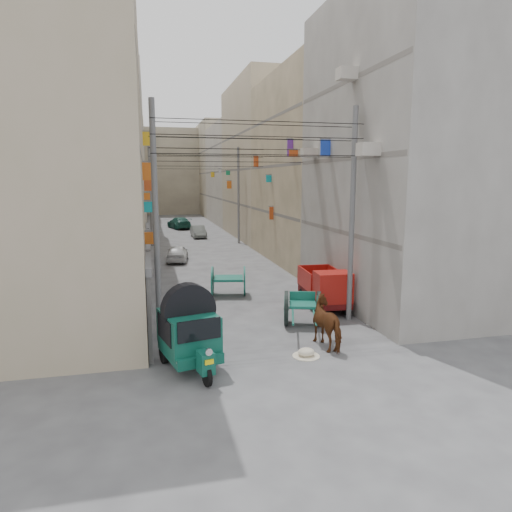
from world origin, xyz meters
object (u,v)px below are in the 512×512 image
object	(u,v)px
auto_rickshaw	(189,330)
distant_car_grey	(198,231)
mini_truck	(327,291)
distant_car_white	(177,253)
horse	(330,323)
second_cart	(228,280)
feed_sack	(306,352)
tonga_cart	(303,308)
distant_car_green	(179,223)

from	to	relation	value
auto_rickshaw	distant_car_grey	xyz separation A→B (m)	(3.49, 29.85, -0.56)
mini_truck	distant_car_white	xyz separation A→B (m)	(-5.24, 13.07, -0.30)
horse	distant_car_grey	bearing A→B (deg)	-96.79
second_cart	distant_car_white	distance (m)	9.79
feed_sack	distant_car_white	size ratio (longest dim) A/B	0.16
auto_rickshaw	mini_truck	distance (m)	7.49
auto_rickshaw	mini_truck	bearing A→B (deg)	23.09
distant_car_white	tonga_cart	bearing A→B (deg)	111.85
auto_rickshaw	feed_sack	xyz separation A→B (m)	(3.55, 0.00, -0.98)
tonga_cart	mini_truck	xyz separation A→B (m)	(1.58, 1.58, 0.18)
distant_car_green	distant_car_white	bearing A→B (deg)	73.04
second_cart	horse	xyz separation A→B (m)	(2.06, -7.24, 0.06)
tonga_cart	feed_sack	distance (m)	3.05
distant_car_green	second_cart	bearing A→B (deg)	77.66
auto_rickshaw	distant_car_white	distance (m)	17.55
tonga_cart	distant_car_white	xyz separation A→B (m)	(-3.65, 14.64, -0.12)
feed_sack	distant_car_green	bearing A→B (deg)	91.92
horse	mini_truck	bearing A→B (deg)	-119.49
horse	distant_car_white	xyz separation A→B (m)	(-3.81, 16.88, -0.24)
feed_sack	mini_truck	bearing A→B (deg)	61.14
mini_truck	second_cart	xyz separation A→B (m)	(-3.49, 3.43, -0.11)
tonga_cart	horse	size ratio (longest dim) A/B	1.62
second_cart	distant_car_white	bearing A→B (deg)	111.71
second_cart	distant_car_grey	distance (m)	21.98
distant_car_grey	feed_sack	bearing A→B (deg)	-91.45
tonga_cart	distant_car_grey	world-z (taller)	tonga_cart
distant_car_white	distant_car_grey	size ratio (longest dim) A/B	0.97
distant_car_grey	distant_car_white	bearing A→B (deg)	-104.00
mini_truck	feed_sack	xyz separation A→B (m)	(-2.45, -4.45, -0.72)
mini_truck	distant_car_white	world-z (taller)	mini_truck
auto_rickshaw	horse	bearing A→B (deg)	-5.41
auto_rickshaw	tonga_cart	bearing A→B (deg)	19.59
distant_car_white	distant_car_green	world-z (taller)	distant_car_green
feed_sack	horse	distance (m)	1.38
mini_truck	distant_car_green	world-z (taller)	mini_truck
mini_truck	distant_car_grey	size ratio (longest dim) A/B	0.96
mini_truck	second_cart	world-z (taller)	mini_truck
distant_car_white	distant_car_grey	xyz separation A→B (m)	(2.72, 12.32, 0.00)
horse	distant_car_white	distance (m)	17.30
distant_car_white	distant_car_grey	distance (m)	12.62
mini_truck	feed_sack	distance (m)	5.14
feed_sack	distant_car_grey	xyz separation A→B (m)	(-0.07, 29.84, 0.42)
distant_car_white	second_cart	bearing A→B (deg)	108.10
feed_sack	horse	size ratio (longest dim) A/B	0.28
second_cart	distant_car_white	size ratio (longest dim) A/B	0.56
second_cart	mini_truck	bearing A→B (deg)	-33.03
second_cart	distant_car_green	xyz separation A→B (m)	(-0.24, 30.25, -0.11)
auto_rickshaw	distant_car_white	world-z (taller)	auto_rickshaw
second_cart	distant_car_green	distance (m)	30.26
tonga_cart	mini_truck	bearing A→B (deg)	62.26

